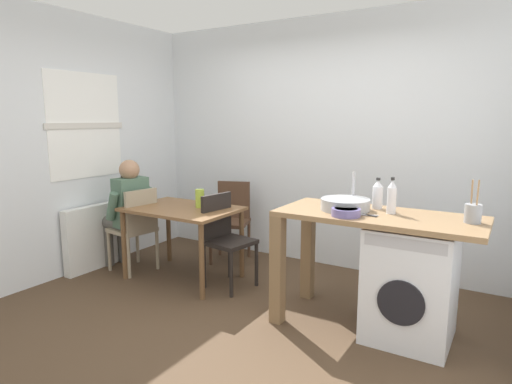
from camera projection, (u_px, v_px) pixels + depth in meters
The scene contains 19 objects.
ground_plane at pixel (235, 321), 3.53m from camera, with size 5.46×5.46×0.00m, color #4C3826.
wall_back at pixel (323, 144), 4.77m from camera, with size 4.60×0.10×2.70m, color silver.
wall_window_side at pixel (59, 146), 4.40m from camera, with size 0.12×3.80×2.70m.
radiator at pixel (97, 236), 4.75m from camera, with size 0.10×0.80×0.70m, color white.
dining_table at pixel (182, 217), 4.38m from camera, with size 1.10×0.76×0.74m.
chair_person_seat at pixel (136, 225), 4.59m from camera, with size 0.45×0.45×0.90m.
chair_opposite at pixel (225, 235), 4.22m from camera, with size 0.46×0.46×0.90m.
chair_spare_by_wall at pixel (232, 216), 5.02m from camera, with size 0.51×0.51×0.90m.
seated_person at pixel (127, 208), 4.67m from camera, with size 0.53×0.53×1.20m.
kitchen_counter at pixel (351, 231), 3.39m from camera, with size 1.50×0.68×0.92m.
washing_machine at pixel (411, 283), 3.20m from camera, with size 0.60×0.61×0.86m.
sink_basin at pixel (345, 204), 3.38m from camera, with size 0.38×0.38×0.09m, color #9EA0A5.
tap at pixel (353, 189), 3.52m from camera, with size 0.02×0.02×0.28m, color #B2B2B7.
bottle_tall_green at pixel (378, 195), 3.43m from camera, with size 0.08×0.08×0.25m.
bottle_squat_brown at pixel (392, 197), 3.24m from camera, with size 0.07×0.07×0.28m.
mixing_bowl at pixel (346, 212), 3.18m from camera, with size 0.21×0.21×0.06m.
utensil_crock at pixel (473, 213), 2.96m from camera, with size 0.11×0.11×0.30m.
vase at pixel (200, 198), 4.36m from camera, with size 0.09×0.09×0.19m, color #A8C63D.
scissors at pixel (368, 215), 3.20m from camera, with size 0.15×0.06×0.01m.
Camera 1 is at (1.85, -2.73, 1.63)m, focal length 30.46 mm.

